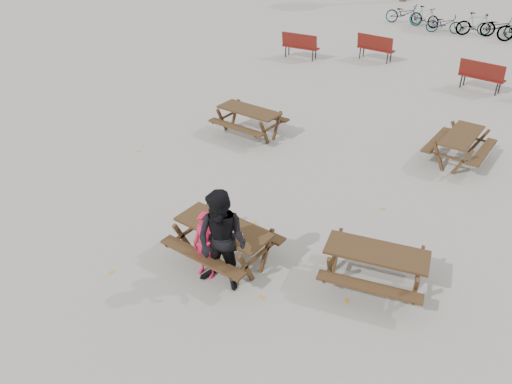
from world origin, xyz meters
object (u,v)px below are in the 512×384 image
Objects in this scene: picnic_table_far at (459,148)px; soda_bottle at (220,230)px; picnic_table_east at (374,268)px; picnic_table_north at (249,122)px; child at (205,245)px; adult at (222,242)px; main_picnic_table at (223,234)px; food_tray at (237,234)px.

soda_bottle is at bearing 162.12° from picnic_table_far.
picnic_table_north reaches higher than picnic_table_east.
child is 0.69× the size of adult.
child is at bearing -164.37° from picnic_table_east.
picnic_table_north reaches higher than picnic_table_far.
main_picnic_table is at bearing 118.48° from adult.
picnic_table_east is (2.53, 1.02, -0.22)m from main_picnic_table.
child reaches higher than picnic_table_east.
main_picnic_table is at bearing 84.58° from child.
soda_bottle is at bearing 123.30° from adult.
soda_bottle is 5.79m from picnic_table_north.
food_tray is 0.10× the size of picnic_table_east.
adult is (0.43, -0.55, 0.36)m from main_picnic_table.
adult reaches higher than food_tray.
child reaches higher than picnic_table_north.
picnic_table_north is at bearing 122.16° from soda_bottle.
soda_bottle is 0.10× the size of picnic_table_east.
food_tray reaches higher than picnic_table_east.
picnic_table_far is at bearing 72.54° from soda_bottle.
soda_bottle reaches higher than picnic_table_east.
picnic_table_east is at bearing 24.22° from child.
picnic_table_north is (-3.32, 4.73, -0.41)m from food_tray.
picnic_table_far is at bearing 65.58° from child.
picnic_table_east is (2.42, 1.22, -0.48)m from soda_bottle.
soda_bottle is at bearing -57.60° from picnic_table_north.
picnic_table_east is at bearing 26.86° from soda_bottle.
soda_bottle is 0.09× the size of adult.
main_picnic_table is 5.54m from picnic_table_north.
main_picnic_table is 0.42m from food_tray.
adult is at bearing -51.41° from main_picnic_table.
picnic_table_north is (-3.39, 5.22, -0.57)m from adult.
adult reaches higher than soda_bottle.
adult is at bearing -46.60° from soda_bottle.
picnic_table_east is at bearing 21.97° from main_picnic_table.
picnic_table_far is at bearing 65.64° from adult.
adult is 7.37m from picnic_table_far.
child is at bearing -88.50° from main_picnic_table.
main_picnic_table is 1.04× the size of picnic_table_far.
picnic_table_north is at bearing 112.90° from adult.
soda_bottle is (0.11, -0.20, 0.26)m from main_picnic_table.
child reaches higher than soda_bottle.
adult is 1.10× the size of picnic_table_far.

